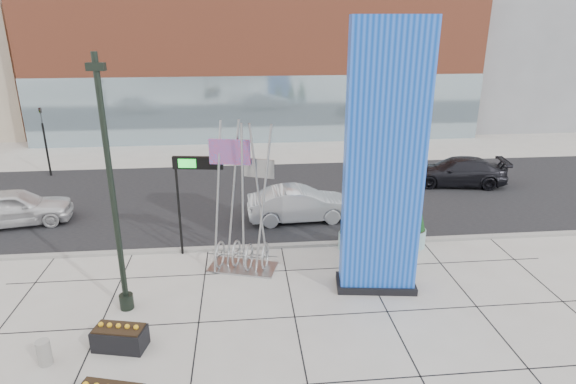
{
  "coord_description": "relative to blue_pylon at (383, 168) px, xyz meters",
  "views": [
    {
      "loc": [
        -0.48,
        -13.88,
        8.85
      ],
      "look_at": [
        1.08,
        2.0,
        3.13
      ],
      "focal_mm": 30.0,
      "sensor_mm": 36.0,
      "label": 1
    }
  ],
  "objects": [
    {
      "name": "public_art_sculpture",
      "position": [
        -4.6,
        1.82,
        -2.87
      ],
      "size": [
        2.73,
        1.91,
        5.64
      ],
      "rotation": [
        0.0,
        0.0,
        -0.3
      ],
      "color": "#A3A5A7",
      "rests_on": "ground"
    },
    {
      "name": "car_silver_mid",
      "position": [
        -1.93,
        6.18,
        -3.56
      ],
      "size": [
        4.9,
        1.94,
        1.59
      ],
      "primitive_type": "imported",
      "rotation": [
        0.0,
        0.0,
        1.63
      ],
      "color": "#B5B8BE",
      "rests_on": "ground"
    },
    {
      "name": "ground",
      "position": [
        -4.02,
        -0.55,
        -4.35
      ],
      "size": [
        160.0,
        160.0,
        0.0
      ],
      "primitive_type": "plane",
      "color": "#9E9991",
      "rests_on": "ground"
    },
    {
      "name": "round_planter_west",
      "position": [
        -0.22,
        3.05,
        -3.19
      ],
      "size": [
        0.98,
        0.98,
        2.45
      ],
      "color": "#81A9AD",
      "rests_on": "ground"
    },
    {
      "name": "box_planter_north",
      "position": [
        -8.14,
        -2.55,
        -3.98
      ],
      "size": [
        1.59,
        1.04,
        0.8
      ],
      "rotation": [
        0.0,
        0.0,
        -0.22
      ],
      "color": "black",
      "rests_on": "ground"
    },
    {
      "name": "concrete_bollard",
      "position": [
        -10.02,
        -3.06,
        -3.99
      ],
      "size": [
        0.37,
        0.37,
        0.73
      ],
      "primitive_type": "cylinder",
      "color": "gray",
      "rests_on": "ground"
    },
    {
      "name": "lamp_post",
      "position": [
        -8.4,
        -0.52,
        -1.06
      ],
      "size": [
        0.52,
        0.44,
        8.05
      ],
      "rotation": [
        0.0,
        0.0,
        -0.09
      ],
      "color": "black",
      "rests_on": "ground"
    },
    {
      "name": "tower_glass_front",
      "position": [
        -3.02,
        21.65,
        -1.85
      ],
      "size": [
        34.0,
        0.6,
        5.0
      ],
      "primitive_type": "cube",
      "color": "#8CA5B2",
      "rests_on": "ground"
    },
    {
      "name": "street_asphalt",
      "position": [
        -4.02,
        9.45,
        -4.34
      ],
      "size": [
        80.0,
        12.0,
        0.02
      ],
      "primitive_type": "cube",
      "color": "black",
      "rests_on": "ground"
    },
    {
      "name": "car_dark_east",
      "position": [
        7.52,
        10.41,
        -3.57
      ],
      "size": [
        5.65,
        3.06,
        1.55
      ],
      "primitive_type": "imported",
      "rotation": [
        0.0,
        0.0,
        -1.74
      ],
      "color": "black",
      "rests_on": "ground"
    },
    {
      "name": "building_grey_parking",
      "position": [
        21.98,
        31.45,
        4.65
      ],
      "size": [
        20.0,
        18.0,
        18.0
      ],
      "primitive_type": "cube",
      "color": "slate",
      "rests_on": "ground"
    },
    {
      "name": "round_planter_east",
      "position": [
        2.38,
        3.05,
        -3.08
      ],
      "size": [
        1.08,
        1.08,
        2.69
      ],
      "color": "#81A9AD",
      "rests_on": "ground"
    },
    {
      "name": "tower_podium",
      "position": [
        -3.02,
        26.45,
        1.15
      ],
      "size": [
        34.0,
        10.0,
        11.0
      ],
      "primitive_type": "cube",
      "color": "#AC4E31",
      "rests_on": "ground"
    },
    {
      "name": "traffic_signal",
      "position": [
        -16.02,
        14.45,
        -2.05
      ],
      "size": [
        0.15,
        0.18,
        4.1
      ],
      "color": "black",
      "rests_on": "ground"
    },
    {
      "name": "car_white_west",
      "position": [
        -14.87,
        6.97,
        -3.52
      ],
      "size": [
        5.15,
        2.81,
        1.66
      ],
      "primitive_type": "imported",
      "rotation": [
        0.0,
        0.0,
        1.75
      ],
      "color": "silver",
      "rests_on": "ground"
    },
    {
      "name": "round_planter_mid",
      "position": [
        1.18,
        3.05,
        -3.2
      ],
      "size": [
        0.97,
        0.97,
        2.43
      ],
      "color": "#81A9AD",
      "rests_on": "ground"
    },
    {
      "name": "curb_edge",
      "position": [
        -4.02,
        3.45,
        -4.29
      ],
      "size": [
        80.0,
        0.3,
        0.12
      ],
      "primitive_type": "cube",
      "color": "gray",
      "rests_on": "ground"
    },
    {
      "name": "overhead_street_sign",
      "position": [
        -6.33,
        3.25,
        -0.88
      ],
      "size": [
        1.91,
        0.43,
        4.05
      ],
      "rotation": [
        0.0,
        0.0,
        -0.14
      ],
      "color": "black",
      "rests_on": "ground"
    },
    {
      "name": "blue_pylon",
      "position": [
        0.0,
        0.0,
        0.0
      ],
      "size": [
        2.84,
        1.55,
        9.01
      ],
      "rotation": [
        0.0,
        0.0,
        -0.13
      ],
      "color": "#0B41B0",
      "rests_on": "ground"
    }
  ]
}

